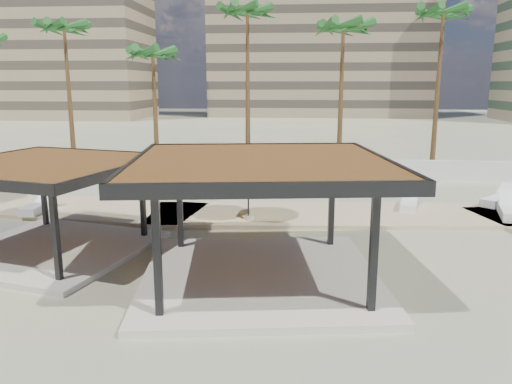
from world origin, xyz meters
TOP-DOWN VIEW (x-y plane):
  - ground at (0.00, 0.00)m, footprint 200.00×200.00m
  - promenade at (2.00, 7.67)m, footprint 44.45×7.97m
  - boundary_wall at (0.00, 16.00)m, footprint 56.00×0.30m
  - building_west at (-42.00, 68.00)m, footprint 34.00×16.00m
  - building_mid at (4.00, 78.00)m, footprint 38.00×16.00m
  - pavilion_central at (-0.72, -0.30)m, footprint 8.02×8.02m
  - pavilion_west at (-8.04, 1.54)m, footprint 7.61×7.61m
  - umbrella_b at (-1.68, 5.80)m, footprint 3.56×3.56m
  - lounger_a at (-11.00, 6.25)m, footprint 0.72×2.15m
  - lounger_b at (5.38, 8.25)m, footprint 1.19×2.19m
  - lounger_c at (9.27, 7.00)m, footprint 1.33×2.48m
  - lounger_d at (9.63, 9.24)m, footprint 2.09×2.09m
  - palm_b at (-15.00, 18.70)m, footprint 3.00×3.00m
  - palm_c at (-9.00, 18.10)m, footprint 3.00×3.00m
  - palm_d at (-3.00, 18.90)m, footprint 3.00×3.00m
  - palm_e at (3.00, 18.40)m, footprint 3.00×3.00m
  - palm_f at (9.00, 18.60)m, footprint 3.00×3.00m

SIDE VIEW (x-z plane):
  - ground at x=0.00m, z-range 0.00..0.00m
  - promenade at x=2.00m, z-range -0.06..0.18m
  - lounger_b at x=5.38m, z-range -0.02..0.77m
  - lounger_a at x=-11.00m, z-range -0.03..0.78m
  - lounger_d at x=9.63m, z-range -0.04..0.81m
  - lounger_c at x=9.27m, z-range -0.05..0.84m
  - boundary_wall at x=0.00m, z-range 0.00..1.20m
  - pavilion_west at x=-8.04m, z-range 0.31..3.47m
  - pavilion_central at x=-0.72m, z-range 0.35..3.98m
  - umbrella_b at x=-1.68m, z-range 1.08..3.58m
  - palm_c at x=-9.00m, z-range 3.08..11.45m
  - palm_e at x=3.00m, z-range 3.74..13.62m
  - palm_b at x=-15.00m, z-range 3.83..13.92m
  - palm_f at x=9.00m, z-range 4.10..14.81m
  - palm_d at x=-3.00m, z-range 4.21..15.19m
  - building_mid at x=4.00m, z-range -0.93..29.47m
  - building_west at x=-42.00m, z-range -0.93..31.47m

